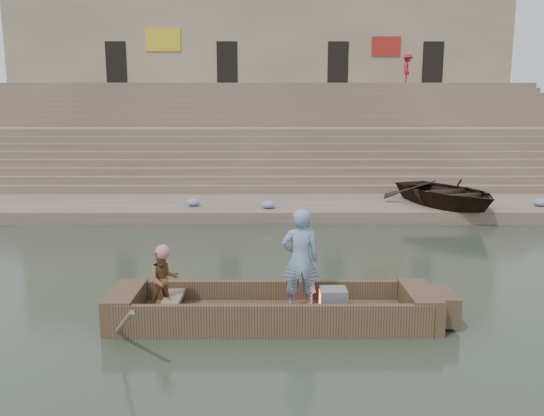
{
  "coord_description": "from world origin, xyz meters",
  "views": [
    {
      "loc": [
        0.71,
        -10.94,
        3.66
      ],
      "look_at": [
        0.75,
        1.4,
        1.4
      ],
      "focal_mm": 35.45,
      "sensor_mm": 36.0,
      "label": 1
    }
  ],
  "objects_px": {
    "television": "(333,300)",
    "main_rowboat": "(273,317)",
    "beached_rowboat": "(446,193)",
    "pedestrian": "(408,69)",
    "rowing_man": "(164,280)",
    "standing_man": "(300,260)"
  },
  "relations": [
    {
      "from": "main_rowboat",
      "to": "television",
      "type": "height_order",
      "value": "television"
    },
    {
      "from": "pedestrian",
      "to": "main_rowboat",
      "type": "bearing_deg",
      "value": 178.88
    },
    {
      "from": "main_rowboat",
      "to": "pedestrian",
      "type": "relative_size",
      "value": 2.88
    },
    {
      "from": "beached_rowboat",
      "to": "pedestrian",
      "type": "xyz_separation_m",
      "value": [
        2.11,
        14.6,
        5.21
      ]
    },
    {
      "from": "main_rowboat",
      "to": "beached_rowboat",
      "type": "bearing_deg",
      "value": 57.29
    },
    {
      "from": "television",
      "to": "standing_man",
      "type": "bearing_deg",
      "value": 174.2
    },
    {
      "from": "main_rowboat",
      "to": "standing_man",
      "type": "bearing_deg",
      "value": 6.89
    },
    {
      "from": "rowing_man",
      "to": "beached_rowboat",
      "type": "height_order",
      "value": "rowing_man"
    },
    {
      "from": "main_rowboat",
      "to": "television",
      "type": "relative_size",
      "value": 10.87
    },
    {
      "from": "main_rowboat",
      "to": "rowing_man",
      "type": "height_order",
      "value": "rowing_man"
    },
    {
      "from": "standing_man",
      "to": "beached_rowboat",
      "type": "xyz_separation_m",
      "value": [
        5.55,
        9.33,
        -0.26
      ]
    },
    {
      "from": "television",
      "to": "main_rowboat",
      "type": "bearing_deg",
      "value": 180.0
    },
    {
      "from": "main_rowboat",
      "to": "standing_man",
      "type": "distance_m",
      "value": 1.12
    },
    {
      "from": "main_rowboat",
      "to": "pedestrian",
      "type": "xyz_separation_m",
      "value": [
        8.14,
        23.99,
        5.96
      ]
    },
    {
      "from": "main_rowboat",
      "to": "pedestrian",
      "type": "height_order",
      "value": "pedestrian"
    },
    {
      "from": "rowing_man",
      "to": "television",
      "type": "height_order",
      "value": "rowing_man"
    },
    {
      "from": "standing_man",
      "to": "television",
      "type": "xyz_separation_m",
      "value": [
        0.56,
        -0.06,
        -0.7
      ]
    },
    {
      "from": "television",
      "to": "beached_rowboat",
      "type": "bearing_deg",
      "value": 62.0
    },
    {
      "from": "television",
      "to": "beached_rowboat",
      "type": "xyz_separation_m",
      "value": [
        4.99,
        9.39,
        0.44
      ]
    },
    {
      "from": "main_rowboat",
      "to": "television",
      "type": "xyz_separation_m",
      "value": [
        1.04,
        0.0,
        0.31
      ]
    },
    {
      "from": "main_rowboat",
      "to": "rowing_man",
      "type": "relative_size",
      "value": 4.53
    },
    {
      "from": "rowing_man",
      "to": "beached_rowboat",
      "type": "xyz_separation_m",
      "value": [
        7.91,
        9.34,
        0.09
      ]
    }
  ]
}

